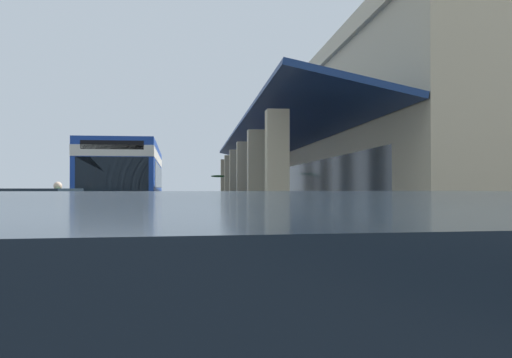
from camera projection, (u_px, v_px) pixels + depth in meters
ground at (312, 222)px, 26.09m from camera, size 120.00×120.00×0.00m
curb_strip at (218, 218)px, 27.85m from camera, size 37.71×0.50×0.12m
plaza_building at (417, 148)px, 28.88m from camera, size 31.73×14.96×6.84m
transit_bus at (126, 179)px, 24.07m from camera, size 11.28×3.06×3.34m
parked_sedan_green at (10, 229)px, 10.65m from camera, size 2.68×4.53×1.47m
pedestrian at (58, 210)px, 15.55m from camera, size 0.67×0.33×1.64m
potted_palm at (226, 202)px, 38.81m from camera, size 1.70×2.05×2.49m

